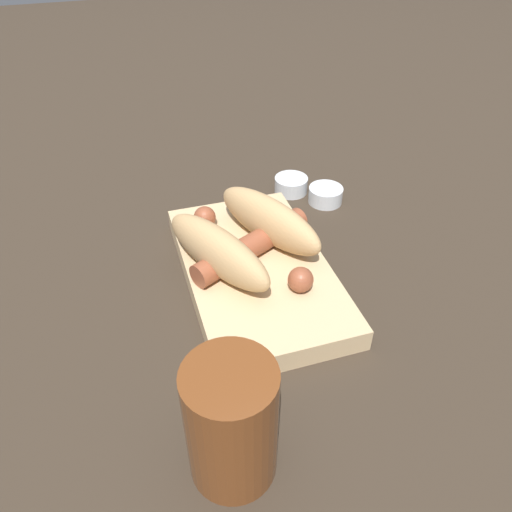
% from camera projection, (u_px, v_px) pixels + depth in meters
% --- Properties ---
extents(ground_plane, '(3.00, 3.00, 0.00)m').
position_uv_depth(ground_plane, '(256.00, 280.00, 0.57)').
color(ground_plane, '#33281E').
extents(food_tray, '(0.26, 0.15, 0.03)m').
position_uv_depth(food_tray, '(256.00, 272.00, 0.56)').
color(food_tray, tan).
rests_on(food_tray, ground_plane).
extents(bread_roll, '(0.19, 0.17, 0.05)m').
position_uv_depth(bread_roll, '(244.00, 234.00, 0.55)').
color(bread_roll, tan).
rests_on(bread_roll, food_tray).
extents(sausage, '(0.17, 0.15, 0.03)m').
position_uv_depth(sausage, '(249.00, 246.00, 0.56)').
color(sausage, brown).
rests_on(sausage, food_tray).
extents(pickled_veggies, '(0.05, 0.06, 0.00)m').
position_uv_depth(pickled_veggies, '(271.00, 219.00, 0.62)').
color(pickled_veggies, orange).
rests_on(pickled_veggies, food_tray).
extents(condiment_cup_near, '(0.05, 0.05, 0.02)m').
position_uv_depth(condiment_cup_near, '(325.00, 196.00, 0.69)').
color(condiment_cup_near, silver).
rests_on(condiment_cup_near, ground_plane).
extents(condiment_cup_far, '(0.05, 0.05, 0.02)m').
position_uv_depth(condiment_cup_far, '(291.00, 186.00, 0.71)').
color(condiment_cup_far, silver).
rests_on(condiment_cup_far, ground_plane).
extents(drink_glass, '(0.07, 0.07, 0.11)m').
position_uv_depth(drink_glass, '(232.00, 424.00, 0.36)').
color(drink_glass, brown).
rests_on(drink_glass, ground_plane).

